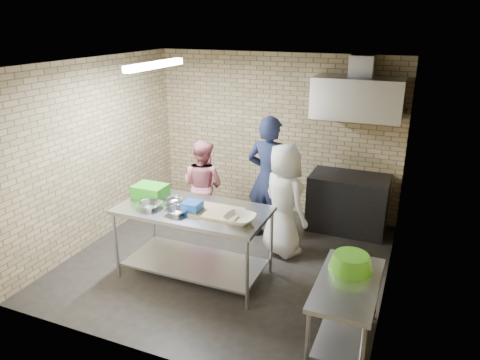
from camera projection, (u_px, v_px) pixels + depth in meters
name	position (u px, v px, depth m)	size (l,w,h in m)	color
floor	(228.00, 260.00, 6.29)	(4.20, 4.20, 0.00)	black
ceiling	(226.00, 63.00, 5.36)	(4.20, 4.20, 0.00)	black
back_wall	(275.00, 134.00, 7.56)	(4.20, 0.06, 2.70)	tan
front_wall	(138.00, 234.00, 4.09)	(4.20, 0.06, 2.70)	tan
left_wall	(97.00, 152.00, 6.58)	(0.06, 4.00, 2.70)	tan
right_wall	(396.00, 192.00, 5.07)	(0.06, 4.00, 2.70)	tan
prep_table	(194.00, 242.00, 5.78)	(1.91, 0.96, 0.96)	#B2B5B9
side_counter	(345.00, 314.00, 4.56)	(0.60, 1.20, 0.75)	silver
stove	(348.00, 203.00, 7.08)	(1.20, 0.70, 0.90)	black
range_hood	(358.00, 98.00, 6.56)	(1.30, 0.60, 0.60)	silver
hood_duct	(362.00, 66.00, 6.53)	(0.35, 0.30, 0.30)	#A5A8AD
wall_shelf	(379.00, 109.00, 6.68)	(0.80, 0.20, 0.04)	#3F2B19
fluorescent_fixture	(155.00, 65.00, 5.74)	(0.10, 1.25, 0.08)	white
green_crate	(150.00, 191.00, 5.94)	(0.42, 0.32, 0.17)	green
blue_tub	(192.00, 207.00, 5.49)	(0.21, 0.21, 0.14)	blue
cutting_board	(217.00, 212.00, 5.47)	(0.58, 0.45, 0.03)	tan
mixing_bowl_a	(150.00, 206.00, 5.61)	(0.30, 0.30, 0.07)	silver
mixing_bowl_b	(174.00, 201.00, 5.76)	(0.23, 0.23, 0.07)	#BBBCC2
mixing_bowl_c	(177.00, 211.00, 5.45)	(0.28, 0.28, 0.07)	#B9BBC1
ceramic_bowl	(240.00, 219.00, 5.22)	(0.37, 0.37, 0.09)	beige
green_basin	(351.00, 262.00, 4.62)	(0.46, 0.46, 0.17)	#59C626
bottle_red	(363.00, 101.00, 6.73)	(0.07, 0.07, 0.18)	#B22619
bottle_green	(390.00, 104.00, 6.59)	(0.06, 0.06, 0.15)	green
man_navy	(269.00, 179.00, 6.66)	(0.70, 0.46, 1.91)	black
woman_pink	(203.00, 185.00, 7.03)	(0.71, 0.55, 1.46)	#C96A7A
woman_white	(284.00, 200.00, 6.25)	(0.79, 0.52, 1.62)	white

